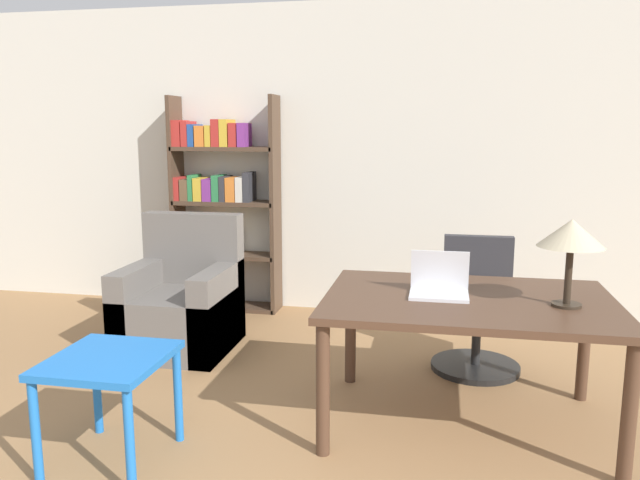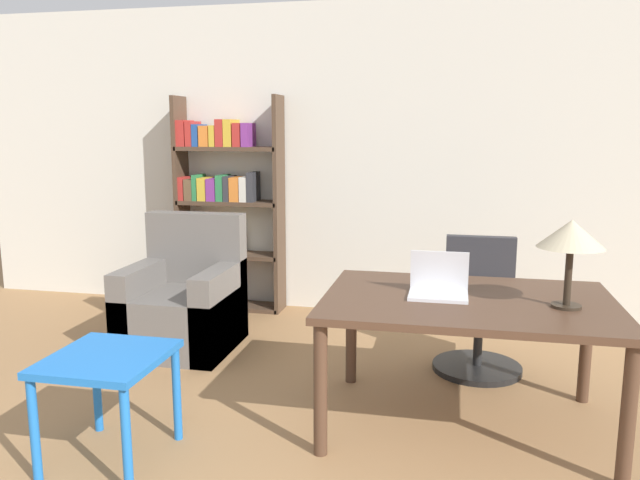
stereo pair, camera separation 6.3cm
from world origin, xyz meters
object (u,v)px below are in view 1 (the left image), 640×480
(table_lamp, at_px, (571,236))
(bookshelf, at_px, (217,212))
(desk, at_px, (468,312))
(armchair, at_px, (181,306))
(side_table_blue, at_px, (109,373))
(office_chair, at_px, (477,314))
(laptop, at_px, (439,286))

(table_lamp, height_order, bookshelf, bookshelf)
(table_lamp, bearing_deg, bookshelf, 142.58)
(desk, bearing_deg, armchair, 157.02)
(side_table_blue, bearing_deg, office_chair, 42.08)
(desk, distance_m, office_chair, 0.95)
(side_table_blue, xyz_separation_m, bookshelf, (-0.43, 2.67, 0.43))
(office_chair, bearing_deg, desk, -96.40)
(desk, relative_size, table_lamp, 3.42)
(armchair, bearing_deg, side_table_blue, -78.29)
(table_lamp, relative_size, bookshelf, 0.24)
(desk, xyz_separation_m, office_chair, (0.10, 0.90, -0.27))
(side_table_blue, xyz_separation_m, armchair, (-0.33, 1.60, -0.14))
(armchair, bearing_deg, table_lamp, -20.42)
(bookshelf, bearing_deg, armchair, -84.84)
(desk, relative_size, laptop, 4.90)
(bookshelf, bearing_deg, desk, -42.09)
(office_chair, distance_m, armchair, 2.15)
(laptop, relative_size, armchair, 0.32)
(table_lamp, distance_m, side_table_blue, 2.38)
(side_table_blue, bearing_deg, table_lamp, 16.78)
(side_table_blue, bearing_deg, desk, 23.27)
(desk, bearing_deg, side_table_blue, -156.73)
(desk, height_order, office_chair, office_chair)
(desk, distance_m, table_lamp, 0.66)
(laptop, distance_m, bookshelf, 2.76)
(table_lamp, relative_size, office_chair, 0.50)
(office_chair, height_order, side_table_blue, office_chair)
(laptop, relative_size, bookshelf, 0.16)
(side_table_blue, relative_size, armchair, 0.60)
(armchair, distance_m, bookshelf, 1.22)
(table_lamp, bearing_deg, laptop, 172.22)
(office_chair, xyz_separation_m, armchair, (-2.15, -0.03, -0.06))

